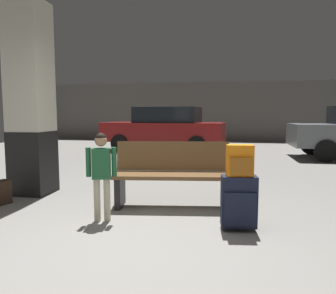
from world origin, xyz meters
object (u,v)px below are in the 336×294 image
backpack_bright (240,161)px  parked_car_far (165,128)px  child (101,167)px  bench (172,174)px  structural_pillar (31,100)px  suitcase (239,202)px

backpack_bright → parked_car_far: 7.69m
child → parked_car_far: bearing=94.9°
bench → structural_pillar: bearing=172.4°
structural_pillar → backpack_bright: bearing=-19.3°
backpack_bright → bench: bearing=137.3°
structural_pillar → parked_car_far: bearing=81.2°
suitcase → child: size_ratio=0.57×
bench → parked_car_far: (-1.35, 6.55, 0.36)m
suitcase → child: bearing=179.1°
backpack_bright → child: bearing=179.1°
suitcase → structural_pillar: bearing=160.7°
structural_pillar → suitcase: size_ratio=4.98×
bench → child: bearing=-132.6°
structural_pillar → parked_car_far: (0.97, 6.24, -0.69)m
structural_pillar → backpack_bright: 3.46m
suitcase → parked_car_far: size_ratio=0.14×
suitcase → parked_car_far: (-2.22, 7.36, 0.48)m
structural_pillar → bench: 2.56m
suitcase → backpack_bright: bearing=-62.4°
bench → child: (-0.72, -0.78, 0.21)m
backpack_bright → parked_car_far: (-2.22, 7.36, 0.03)m
child → parked_car_far: size_ratio=0.25×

